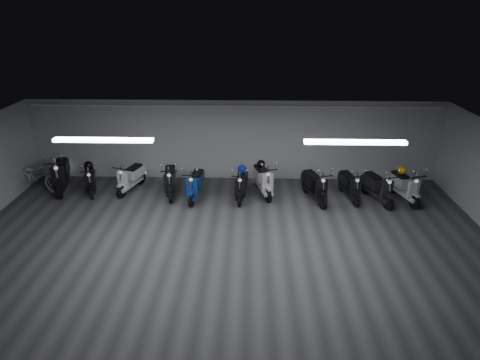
{
  "coord_description": "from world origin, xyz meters",
  "views": [
    {
      "loc": [
        0.52,
        -7.99,
        5.78
      ],
      "look_at": [
        0.24,
        2.5,
        1.05
      ],
      "focal_mm": 29.78,
      "sensor_mm": 36.0,
      "label": 1
    }
  ],
  "objects_px": {
    "bicycle": "(36,173)",
    "helmet_2": "(261,164)",
    "scooter_3": "(170,176)",
    "helmet_3": "(402,170)",
    "scooter_1": "(90,176)",
    "scooter_8": "(350,181)",
    "scooter_4": "(195,180)",
    "scooter_10": "(405,182)",
    "scooter_6": "(263,175)",
    "helmet_0": "(242,169)",
    "scooter_0": "(60,169)",
    "scooter_7": "(315,181)",
    "helmet_1": "(88,165)",
    "scooter_9": "(378,183)",
    "scooter_2": "(130,173)",
    "scooter_5": "(241,181)"
  },
  "relations": [
    {
      "from": "helmet_2",
      "to": "helmet_3",
      "type": "bearing_deg",
      "value": -4.22
    },
    {
      "from": "scooter_6",
      "to": "helmet_0",
      "type": "xyz_separation_m",
      "value": [
        -0.67,
        -0.09,
        0.24
      ]
    },
    {
      "from": "scooter_10",
      "to": "helmet_2",
      "type": "distance_m",
      "value": 4.53
    },
    {
      "from": "scooter_1",
      "to": "helmet_1",
      "type": "height_order",
      "value": "scooter_1"
    },
    {
      "from": "scooter_0",
      "to": "scooter_8",
      "type": "relative_size",
      "value": 1.22
    },
    {
      "from": "scooter_3",
      "to": "scooter_9",
      "type": "height_order",
      "value": "scooter_3"
    },
    {
      "from": "helmet_2",
      "to": "scooter_0",
      "type": "bearing_deg",
      "value": -179.17
    },
    {
      "from": "bicycle",
      "to": "helmet_3",
      "type": "relative_size",
      "value": 6.87
    },
    {
      "from": "scooter_3",
      "to": "helmet_3",
      "type": "xyz_separation_m",
      "value": [
        7.35,
        0.01,
        0.28
      ]
    },
    {
      "from": "scooter_3",
      "to": "helmet_3",
      "type": "bearing_deg",
      "value": -9.06
    },
    {
      "from": "scooter_0",
      "to": "helmet_2",
      "type": "height_order",
      "value": "scooter_0"
    },
    {
      "from": "scooter_4",
      "to": "scooter_3",
      "type": "bearing_deg",
      "value": 168.68
    },
    {
      "from": "scooter_8",
      "to": "scooter_4",
      "type": "bearing_deg",
      "value": 170.72
    },
    {
      "from": "bicycle",
      "to": "helmet_2",
      "type": "relative_size",
      "value": 7.07
    },
    {
      "from": "scooter_10",
      "to": "helmet_3",
      "type": "xyz_separation_m",
      "value": [
        -0.06,
        0.23,
        0.29
      ]
    },
    {
      "from": "scooter_3",
      "to": "helmet_3",
      "type": "relative_size",
      "value": 6.38
    },
    {
      "from": "scooter_7",
      "to": "scooter_0",
      "type": "bearing_deg",
      "value": 158.68
    },
    {
      "from": "bicycle",
      "to": "scooter_5",
      "type": "bearing_deg",
      "value": -75.37
    },
    {
      "from": "helmet_2",
      "to": "helmet_0",
      "type": "bearing_deg",
      "value": -150.9
    },
    {
      "from": "bicycle",
      "to": "helmet_1",
      "type": "xyz_separation_m",
      "value": [
        1.73,
        0.1,
        0.26
      ]
    },
    {
      "from": "scooter_2",
      "to": "scooter_6",
      "type": "distance_m",
      "value": 4.36
    },
    {
      "from": "scooter_0",
      "to": "scooter_10",
      "type": "height_order",
      "value": "scooter_0"
    },
    {
      "from": "scooter_3",
      "to": "scooter_5",
      "type": "height_order",
      "value": "scooter_3"
    },
    {
      "from": "scooter_8",
      "to": "scooter_9",
      "type": "height_order",
      "value": "scooter_9"
    },
    {
      "from": "scooter_6",
      "to": "scooter_8",
      "type": "relative_size",
      "value": 1.1
    },
    {
      "from": "scooter_2",
      "to": "helmet_0",
      "type": "bearing_deg",
      "value": 14.09
    },
    {
      "from": "scooter_0",
      "to": "helmet_1",
      "type": "bearing_deg",
      "value": -12.84
    },
    {
      "from": "scooter_7",
      "to": "helmet_1",
      "type": "height_order",
      "value": "scooter_7"
    },
    {
      "from": "scooter_0",
      "to": "scooter_6",
      "type": "height_order",
      "value": "scooter_0"
    },
    {
      "from": "scooter_4",
      "to": "scooter_9",
      "type": "bearing_deg",
      "value": 5.72
    },
    {
      "from": "scooter_0",
      "to": "scooter_4",
      "type": "bearing_deg",
      "value": -22.59
    },
    {
      "from": "scooter_9",
      "to": "helmet_2",
      "type": "height_order",
      "value": "scooter_9"
    },
    {
      "from": "helmet_2",
      "to": "helmet_3",
      "type": "height_order",
      "value": "helmet_2"
    },
    {
      "from": "scooter_1",
      "to": "scooter_3",
      "type": "bearing_deg",
      "value": -22.8
    },
    {
      "from": "scooter_10",
      "to": "helmet_2",
      "type": "height_order",
      "value": "scooter_10"
    },
    {
      "from": "scooter_2",
      "to": "helmet_2",
      "type": "height_order",
      "value": "scooter_2"
    },
    {
      "from": "scooter_4",
      "to": "scooter_8",
      "type": "xyz_separation_m",
      "value": [
        4.88,
        0.13,
        -0.03
      ]
    },
    {
      "from": "scooter_9",
      "to": "helmet_3",
      "type": "height_order",
      "value": "scooter_9"
    },
    {
      "from": "scooter_0",
      "to": "scooter_6",
      "type": "distance_m",
      "value": 6.66
    },
    {
      "from": "scooter_4",
      "to": "helmet_0",
      "type": "relative_size",
      "value": 5.91
    },
    {
      "from": "scooter_1",
      "to": "bicycle",
      "type": "distance_m",
      "value": 1.82
    },
    {
      "from": "scooter_7",
      "to": "helmet_2",
      "type": "xyz_separation_m",
      "value": [
        -1.68,
        0.63,
        0.31
      ]
    },
    {
      "from": "scooter_2",
      "to": "helmet_0",
      "type": "height_order",
      "value": "scooter_2"
    },
    {
      "from": "scooter_0",
      "to": "helmet_2",
      "type": "xyz_separation_m",
      "value": [
        6.59,
        0.1,
        0.23
      ]
    },
    {
      "from": "scooter_10",
      "to": "helmet_0",
      "type": "bearing_deg",
      "value": 161.85
    },
    {
      "from": "helmet_2",
      "to": "scooter_8",
      "type": "bearing_deg",
      "value": -9.64
    },
    {
      "from": "scooter_1",
      "to": "helmet_3",
      "type": "height_order",
      "value": "scooter_1"
    },
    {
      "from": "scooter_1",
      "to": "scooter_6",
      "type": "bearing_deg",
      "value": -20.76
    },
    {
      "from": "scooter_3",
      "to": "helmet_3",
      "type": "distance_m",
      "value": 7.35
    },
    {
      "from": "scooter_3",
      "to": "scooter_10",
      "type": "relative_size",
      "value": 1.02
    }
  ]
}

